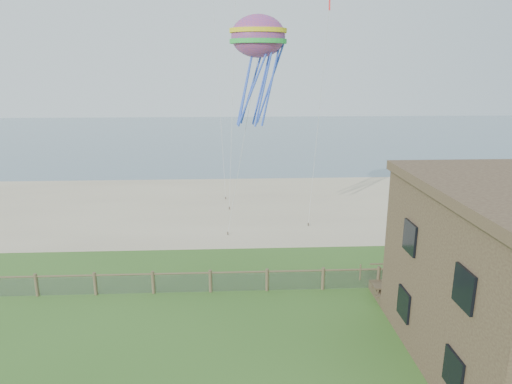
# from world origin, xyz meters

# --- Properties ---
(ground) EXTENTS (160.00, 160.00, 0.00)m
(ground) POSITION_xyz_m (0.00, 0.00, 0.00)
(ground) COLOR #335B1F
(ground) RESTS_ON ground
(sand_beach) EXTENTS (72.00, 20.00, 0.02)m
(sand_beach) POSITION_xyz_m (0.00, 22.00, 0.00)
(sand_beach) COLOR tan
(sand_beach) RESTS_ON ground
(ocean) EXTENTS (160.00, 68.00, 0.02)m
(ocean) POSITION_xyz_m (0.00, 66.00, 0.00)
(ocean) COLOR slate
(ocean) RESTS_ON ground
(chainlink_fence) EXTENTS (36.20, 0.20, 1.25)m
(chainlink_fence) POSITION_xyz_m (0.00, 6.00, 0.55)
(chainlink_fence) COLOR brown
(chainlink_fence) RESTS_ON ground
(picnic_table) EXTENTS (1.73, 1.36, 0.69)m
(picnic_table) POSITION_xyz_m (6.19, 4.74, 0.35)
(picnic_table) COLOR brown
(picnic_table) RESTS_ON ground
(octopus_kite) EXTENTS (4.02, 3.54, 6.89)m
(octopus_kite) POSITION_xyz_m (-0.18, 11.62, 11.54)
(octopus_kite) COLOR #FF4F28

